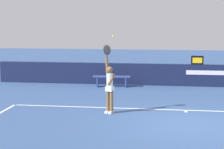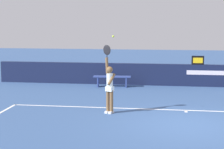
# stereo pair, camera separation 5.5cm
# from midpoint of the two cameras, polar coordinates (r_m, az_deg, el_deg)

# --- Properties ---
(ground_plane) EXTENTS (60.00, 60.00, 0.00)m
(ground_plane) POSITION_cam_midpoint_polar(r_m,az_deg,el_deg) (11.62, 11.27, -7.36)
(ground_plane) COLOR #355385
(court_lines) EXTENTS (12.44, 5.34, 0.00)m
(court_lines) POSITION_cam_midpoint_polar(r_m,az_deg,el_deg) (10.92, 11.49, -8.36)
(court_lines) COLOR white
(court_lines) RESTS_ON ground
(back_wall) EXTENTS (17.87, 0.27, 1.03)m
(back_wall) POSITION_cam_midpoint_polar(r_m,az_deg,el_deg) (18.35, 10.12, -0.08)
(back_wall) COLOR #151D3D
(back_wall) RESTS_ON ground
(speed_display) EXTENTS (0.56, 0.17, 0.41)m
(speed_display) POSITION_cam_midpoint_polar(r_m,az_deg,el_deg) (18.30, 12.52, 2.10)
(speed_display) COLOR black
(speed_display) RESTS_ON back_wall
(tennis_player) EXTENTS (0.45, 0.45, 2.29)m
(tennis_player) POSITION_cam_midpoint_polar(r_m,az_deg,el_deg) (12.63, -0.50, -1.64)
(tennis_player) COLOR brown
(tennis_player) RESTS_ON ground
(tennis_ball) EXTENTS (0.07, 0.07, 0.07)m
(tennis_ball) POSITION_cam_midpoint_polar(r_m,az_deg,el_deg) (12.13, 0.06, 5.71)
(tennis_ball) COLOR #C7E538
(courtside_bench_near) EXTENTS (1.76, 0.49, 0.51)m
(courtside_bench_near) POSITION_cam_midpoint_polar(r_m,az_deg,el_deg) (17.76, -0.15, -0.60)
(courtside_bench_near) COLOR #34478E
(courtside_bench_near) RESTS_ON ground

